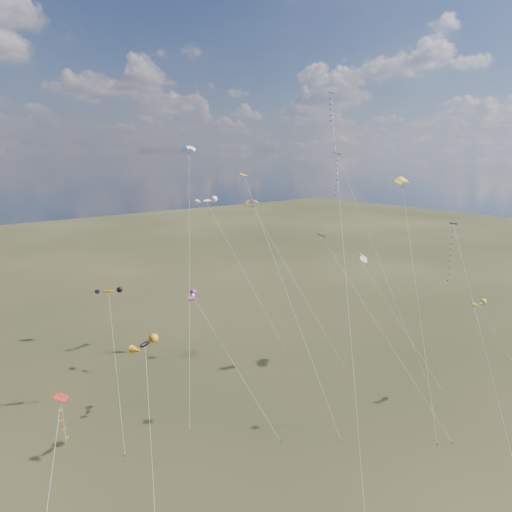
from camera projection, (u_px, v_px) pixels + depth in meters
ground at (363, 463)px, 47.60m from camera, size 400.00×400.00×0.00m
diamond_black_high at (341, 185)px, 67.22m from camera, size 2.58×17.50×31.64m
diamond_navy_tall at (333, 137)px, 59.23m from camera, size 20.38×24.77×39.56m
diamond_black_mid at (357, 291)px, 51.17m from camera, size 8.74×14.11×22.77m
diamond_red_low at (62, 430)px, 33.78m from camera, size 6.37×8.55×14.27m
diamond_navy_right at (453, 262)px, 50.18m from camera, size 6.07×12.90×24.22m
diamond_orange_center at (270, 247)px, 59.75m from camera, size 3.63×22.78×28.78m
parafoil_yellow at (403, 180)px, 63.78m from camera, size 14.15×16.31×28.63m
parafoil_blue_white at (189, 149)px, 73.08m from camera, size 16.35×25.11×33.00m
parafoil_striped at (363, 256)px, 67.48m from camera, size 3.05×15.35×17.39m
parafoil_tricolor at (253, 202)px, 69.85m from camera, size 7.64×15.49×24.92m
novelty_black_orange at (145, 344)px, 47.42m from camera, size 5.70×10.39×12.81m
novelty_orange_black at (108, 292)px, 56.09m from camera, size 5.12×12.29×15.41m
novelty_white_purple at (194, 296)px, 54.53m from camera, size 4.84×13.07×15.43m
novelty_redwhite_stripe at (207, 201)px, 71.61m from camera, size 9.76×11.45×24.82m
novelty_blue_yellow at (480, 304)px, 57.37m from camera, size 5.56×7.35×13.54m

